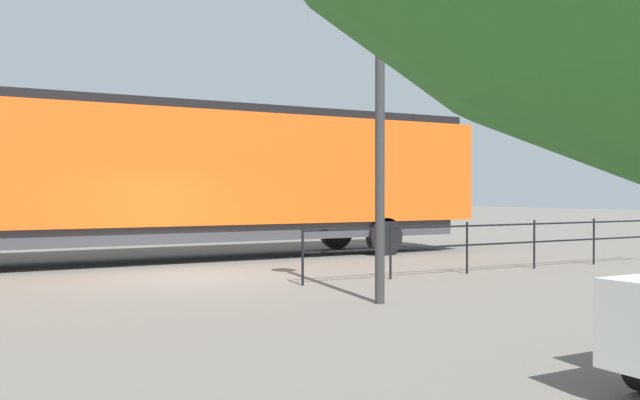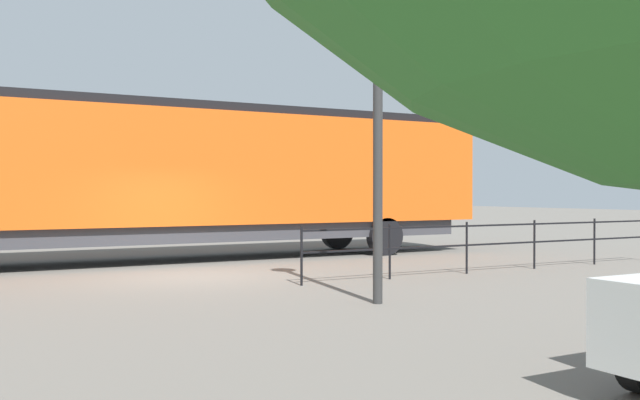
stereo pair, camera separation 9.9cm
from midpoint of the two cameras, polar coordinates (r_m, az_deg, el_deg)
name	(u,v)px [view 2 (the right image)]	position (r m, az deg, el deg)	size (l,w,h in m)	color
ground_plane	(191,276)	(15.83, -10.18, -6.08)	(120.00, 120.00, 0.00)	#666059
locomotive	(201,174)	(19.72, -9.44, 2.10)	(3.07, 17.83, 4.20)	#D15114
lamp_post	(378,2)	(12.17, 4.93, 15.62)	(0.60, 0.60, 6.70)	#2D2D2D
platform_fence	(502,238)	(17.11, 14.57, -3.00)	(0.05, 10.61, 1.18)	black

